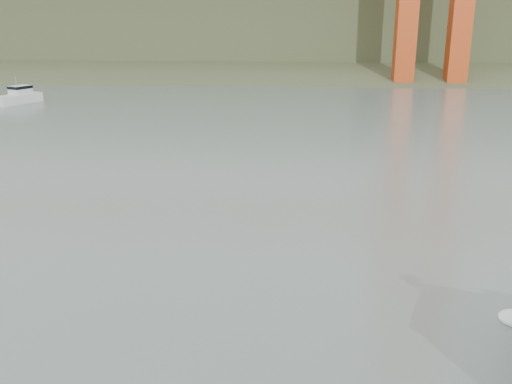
% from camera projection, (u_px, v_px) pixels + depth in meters
% --- Properties ---
extents(ground, '(400.00, 400.00, 0.00)m').
position_uv_depth(ground, '(258.00, 342.00, 18.31)').
color(ground, '#566760').
rests_on(ground, ground).
extents(headlands, '(500.00, 105.36, 27.12)m').
position_uv_depth(headlands, '(289.00, 31.00, 136.02)').
color(headlands, '#344426').
rests_on(headlands, ground).
extents(motorboat, '(4.23, 6.35, 3.33)m').
position_uv_depth(motorboat, '(19.00, 97.00, 69.37)').
color(motorboat, silver).
rests_on(motorboat, ground).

